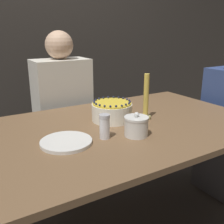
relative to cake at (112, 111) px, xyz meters
name	(u,v)px	position (x,y,z in m)	size (l,w,h in m)	color
wall_behind	(35,21)	(-0.03, 1.31, 0.52)	(8.00, 0.05, 2.60)	#38332D
dining_table	(116,142)	(-0.03, -0.09, -0.15)	(1.63, 0.97, 0.73)	brown
cake	(112,111)	(0.00, 0.00, 0.00)	(0.23, 0.23, 0.12)	white
sugar_bowl	(136,126)	(-0.02, -0.26, 0.00)	(0.12, 0.12, 0.12)	silver
sugar_shaker	(105,126)	(-0.17, -0.21, 0.01)	(0.05, 0.05, 0.12)	white
plate_stack	(66,142)	(-0.35, -0.17, -0.04)	(0.24, 0.24, 0.02)	silver
candle	(146,101)	(0.18, -0.08, 0.05)	(0.06, 0.06, 0.26)	tan
person_man_blue_shirt	(64,124)	(-0.08, 0.59, -0.25)	(0.40, 0.34, 1.22)	#473D33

